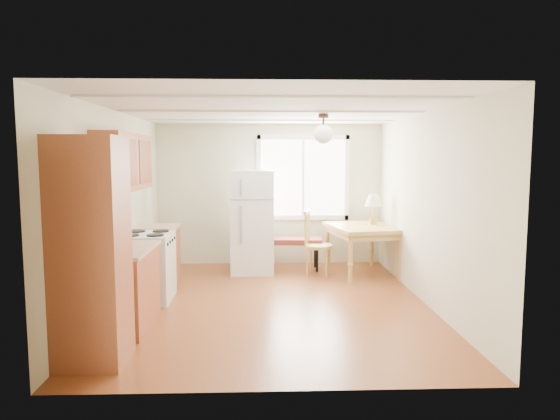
{
  "coord_description": "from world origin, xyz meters",
  "views": [
    {
      "loc": [
        -0.13,
        -6.4,
        1.9
      ],
      "look_at": [
        0.13,
        0.77,
        1.15
      ],
      "focal_mm": 32.0,
      "sensor_mm": 36.0,
      "label": 1
    }
  ],
  "objects_px": {
    "bench": "(287,241)",
    "chair": "(313,238)",
    "refrigerator": "(253,222)",
    "dining_table": "(362,232)"
  },
  "relations": [
    {
      "from": "refrigerator",
      "to": "bench",
      "type": "distance_m",
      "value": 0.7
    },
    {
      "from": "refrigerator",
      "to": "dining_table",
      "type": "bearing_deg",
      "value": -6.11
    },
    {
      "from": "bench",
      "to": "chair",
      "type": "xyz_separation_m",
      "value": [
        0.4,
        -0.34,
        0.11
      ]
    },
    {
      "from": "chair",
      "to": "bench",
      "type": "bearing_deg",
      "value": 156.41
    },
    {
      "from": "refrigerator",
      "to": "chair",
      "type": "xyz_separation_m",
      "value": [
        0.98,
        -0.2,
        -0.25
      ]
    },
    {
      "from": "dining_table",
      "to": "chair",
      "type": "height_order",
      "value": "chair"
    },
    {
      "from": "bench",
      "to": "chair",
      "type": "height_order",
      "value": "chair"
    },
    {
      "from": "refrigerator",
      "to": "bench",
      "type": "bearing_deg",
      "value": 14.4
    },
    {
      "from": "refrigerator",
      "to": "bench",
      "type": "relative_size",
      "value": 1.39
    },
    {
      "from": "bench",
      "to": "chair",
      "type": "distance_m",
      "value": 0.54
    }
  ]
}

